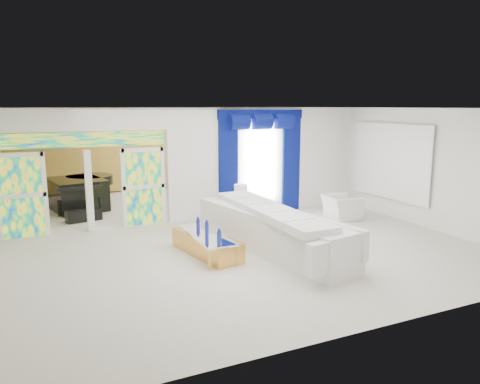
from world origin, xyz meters
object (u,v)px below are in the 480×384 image
white_sofa (271,231)px  console_table (251,211)px  grand_piano (77,194)px  armchair (341,207)px  coffee_table (207,245)px

white_sofa → console_table: (0.85, 2.71, -0.22)m
console_table → white_sofa: bearing=-107.4°
grand_piano → armchair: bearing=-44.8°
white_sofa → armchair: (3.11, 1.66, -0.10)m
coffee_table → armchair: size_ratio=1.95×
grand_piano → coffee_table: bearing=-81.7°
white_sofa → coffee_table: (-1.35, 0.30, -0.20)m
console_table → armchair: size_ratio=1.18×
coffee_table → console_table: size_ratio=1.65×
white_sofa → coffee_table: white_sofa is taller
coffee_table → console_table: 3.27m
console_table → armchair: armchair is taller
white_sofa → armchair: 3.53m
coffee_table → grand_piano: bearing=109.7°
coffee_table → armchair: (4.46, 1.36, 0.10)m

